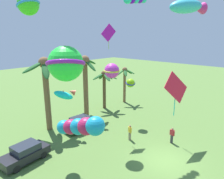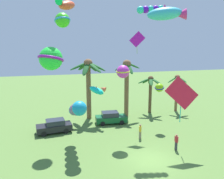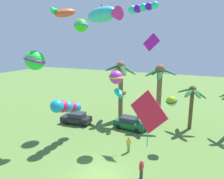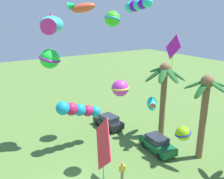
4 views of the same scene
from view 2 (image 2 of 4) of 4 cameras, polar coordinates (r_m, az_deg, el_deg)
name	(u,v)px [view 2 (image 2 of 4)]	position (r m, az deg, el deg)	size (l,w,h in m)	color
ground_plane	(151,160)	(20.79, 9.87, -17.18)	(120.00, 120.00, 0.00)	#567A38
palm_tree_0	(89,75)	(29.72, -6.00, 3.63)	(4.79, 4.35, 8.08)	brown
palm_tree_1	(177,85)	(34.57, 16.25, 1.09)	(2.84, 2.98, 5.56)	brown
palm_tree_2	(127,77)	(30.86, 3.75, 3.23)	(3.87, 3.77, 7.89)	brown
palm_tree_3	(151,85)	(33.00, 9.78, 1.03)	(3.60, 3.60, 5.47)	brown
parked_car_0	(54,126)	(26.68, -14.44, -9.02)	(4.06, 2.11, 1.51)	black
parked_car_1	(111,118)	(28.74, -0.29, -7.17)	(4.02, 2.01, 1.51)	#145B2D
spectator_0	(140,131)	(24.45, 7.19, -10.50)	(0.38, 0.49, 1.59)	gray
spectator_1	(176,142)	(22.62, 16.04, -12.72)	(0.28, 0.55, 1.59)	#38383D
kite_fish_0	(66,4)	(21.73, -11.62, 20.44)	(2.22, 2.61, 1.22)	#ED502E
kite_tube_1	(149,9)	(23.67, 9.45, 19.50)	(2.67, 0.94, 0.86)	#28D4BA
kite_tube_2	(77,109)	(21.23, -8.93, -4.97)	(1.32, 4.66, 2.33)	#1797CA
kite_ball_3	(62,20)	(24.93, -12.51, 16.84)	(1.98, 1.97, 1.53)	#3BDD21
kite_ball_4	(123,72)	(23.11, 2.81, 4.57)	(1.99, 1.99, 1.35)	#D537C0
kite_diamond_5	(181,94)	(21.50, 17.27, -1.00)	(3.04, 0.88, 4.32)	#F11F39
kite_ball_6	(51,59)	(18.63, -15.30, 7.59)	(2.89, 2.89, 1.87)	#24E43B
kite_fish_7	(167,14)	(18.37, 13.76, 18.25)	(3.14, 2.33, 1.26)	#37B9CF
kite_ball_8	(159,88)	(27.02, 11.97, 0.47)	(1.54, 1.54, 1.01)	#7FC813
kite_diamond_9	(137,40)	(26.53, 6.45, 12.52)	(1.84, 0.42, 2.61)	#BD17A8
kite_fish_10	(97,90)	(27.95, -3.73, -0.15)	(2.35, 2.09, 1.38)	#14DDCF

